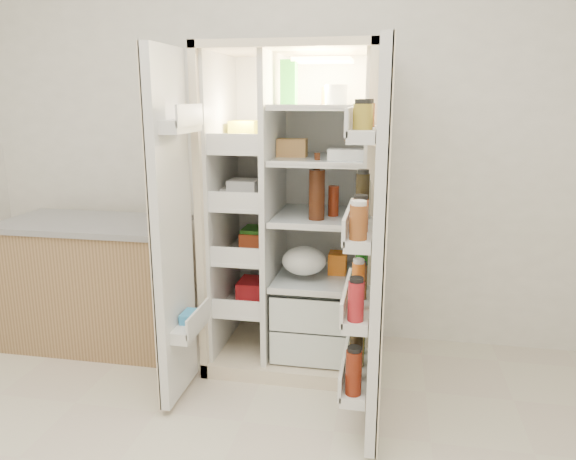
# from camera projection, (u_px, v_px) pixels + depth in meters

# --- Properties ---
(wall_back) EXTENTS (4.00, 0.02, 2.70)m
(wall_back) POSITION_uv_depth(u_px,v_px,m) (286.00, 127.00, 3.38)
(wall_back) COLOR white
(wall_back) RESTS_ON floor
(refrigerator) EXTENTS (0.92, 0.70, 1.80)m
(refrigerator) POSITION_uv_depth(u_px,v_px,m) (297.00, 236.00, 3.17)
(refrigerator) COLOR beige
(refrigerator) RESTS_ON floor
(freezer_door) EXTENTS (0.15, 0.40, 1.72)m
(freezer_door) POSITION_uv_depth(u_px,v_px,m) (173.00, 232.00, 2.65)
(freezer_door) COLOR silver
(freezer_door) RESTS_ON floor
(fridge_door) EXTENTS (0.17, 0.58, 1.72)m
(fridge_door) POSITION_uv_depth(u_px,v_px,m) (375.00, 251.00, 2.39)
(fridge_door) COLOR silver
(fridge_door) RESTS_ON floor
(kitchen_counter) EXTENTS (1.09, 0.58, 0.79)m
(kitchen_counter) POSITION_uv_depth(u_px,v_px,m) (97.00, 282.00, 3.42)
(kitchen_counter) COLOR #9A774D
(kitchen_counter) RESTS_ON floor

